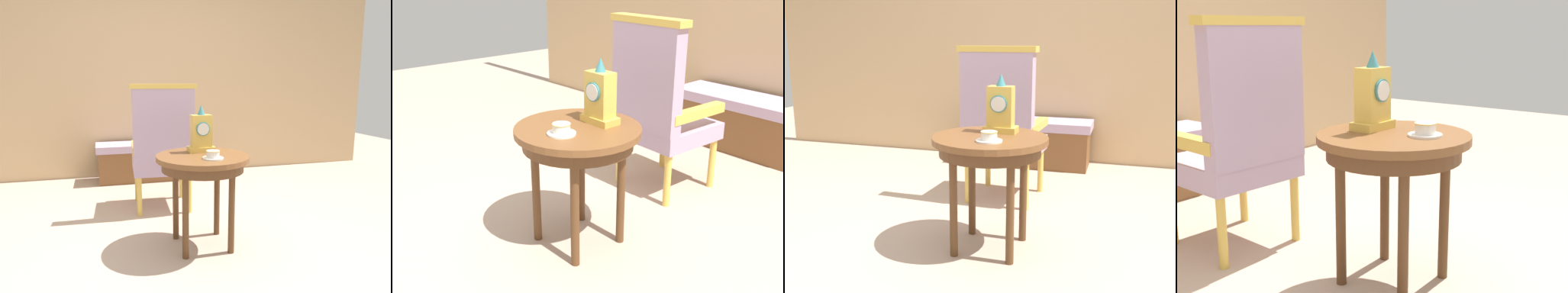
% 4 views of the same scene
% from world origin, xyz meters
% --- Properties ---
extents(ground_plane, '(10.00, 10.00, 0.00)m').
position_xyz_m(ground_plane, '(0.00, 0.00, 0.00)').
color(ground_plane, '#BCA38E').
extents(side_table, '(0.64, 0.64, 0.66)m').
position_xyz_m(side_table, '(0.07, 0.05, 0.58)').
color(side_table, brown).
rests_on(side_table, ground).
extents(teacup_left, '(0.14, 0.14, 0.06)m').
position_xyz_m(teacup_left, '(0.10, -0.08, 0.68)').
color(teacup_left, white).
rests_on(teacup_left, side_table).
extents(mantel_clock, '(0.19, 0.11, 0.34)m').
position_xyz_m(mantel_clock, '(0.09, 0.18, 0.80)').
color(mantel_clock, gold).
rests_on(mantel_clock, side_table).
extents(armchair, '(0.57, 0.56, 1.14)m').
position_xyz_m(armchair, '(-0.08, 0.85, 0.59)').
color(armchair, '#B299B7').
rests_on(armchair, ground).
extents(window_bench, '(1.16, 0.40, 0.44)m').
position_xyz_m(window_bench, '(-0.09, 1.95, 0.22)').
color(window_bench, '#B299B7').
rests_on(window_bench, ground).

